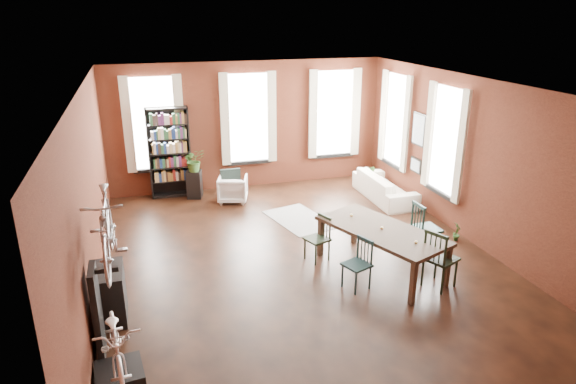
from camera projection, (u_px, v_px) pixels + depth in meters
name	position (u px, v px, depth m)	size (l,w,h in m)	color
room	(306.00, 140.00, 9.34)	(9.00, 9.04, 3.22)	black
dining_table	(380.00, 249.00, 9.02)	(1.05, 2.32, 0.79)	#4A3A2C
dining_chair_a	(357.00, 265.00, 8.41)	(0.40, 0.40, 0.86)	#1B393B
dining_chair_b	(317.00, 239.00, 9.37)	(0.39, 0.39, 0.84)	#1F2F1B
dining_chair_c	(441.00, 258.00, 8.44)	(0.47, 0.47, 1.03)	black
dining_chair_d	(426.00, 228.00, 9.61)	(0.47, 0.47, 1.01)	#1C3E3B
bookshelf	(170.00, 153.00, 12.41)	(1.00, 0.32, 2.20)	black
white_armchair	(233.00, 188.00, 12.29)	(0.67, 0.63, 0.69)	silver
cream_sofa	(385.00, 183.00, 12.43)	(2.08, 0.61, 0.81)	beige
striped_rug	(299.00, 219.00, 11.32)	(1.02, 1.63, 0.01)	black
bike_trainer	(119.00, 375.00, 6.40)	(0.57, 0.57, 0.17)	black
bike_wall_rack	(97.00, 313.00, 6.68)	(0.16, 0.60, 1.30)	black
console_table	(111.00, 293.00, 7.61)	(0.40, 0.80, 0.80)	black
plant_stand	(194.00, 184.00, 12.54)	(0.34, 0.34, 0.68)	black
plant_by_sofa	(368.00, 182.00, 13.32)	(0.32, 0.58, 0.26)	#2F5622
plant_small	(456.00, 237.00, 10.27)	(0.21, 0.40, 0.14)	#265421
bicycle_floor	(114.00, 318.00, 6.11)	(0.52, 0.79, 1.50)	silver
bicycle_hung	(104.00, 205.00, 6.25)	(0.47, 1.00, 1.66)	#A5A8AD
plant_on_stand	(194.00, 163.00, 12.32)	(0.50, 0.55, 0.43)	#376327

